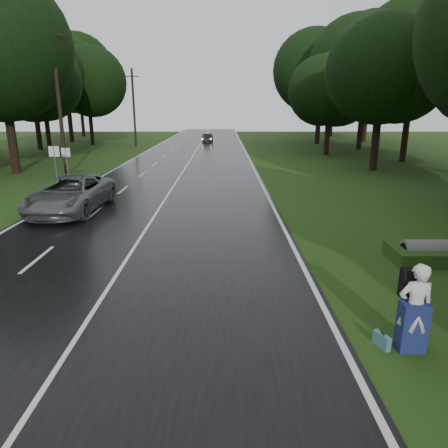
# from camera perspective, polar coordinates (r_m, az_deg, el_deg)

# --- Properties ---
(ground) EXTENTS (160.00, 160.00, 0.00)m
(ground) POSITION_cam_1_polar(r_m,az_deg,el_deg) (12.19, -15.71, -8.36)
(ground) COLOR #223F12
(ground) RESTS_ON ground
(road) EXTENTS (12.00, 140.00, 0.04)m
(road) POSITION_cam_1_polar(r_m,az_deg,el_deg) (31.23, -6.09, 6.95)
(road) COLOR black
(road) RESTS_ON ground
(lane_center) EXTENTS (0.12, 140.00, 0.01)m
(lane_center) POSITION_cam_1_polar(r_m,az_deg,el_deg) (31.23, -6.09, 6.99)
(lane_center) COLOR silver
(lane_center) RESTS_ON road
(grey_car) EXTENTS (3.10, 6.25, 1.70)m
(grey_car) POSITION_cam_1_polar(r_m,az_deg,el_deg) (21.03, -20.83, 3.97)
(grey_car) COLOR #57595C
(grey_car) RESTS_ON road
(far_car) EXTENTS (1.87, 3.97, 1.26)m
(far_car) POSITION_cam_1_polar(r_m,az_deg,el_deg) (61.33, -2.39, 12.07)
(far_car) COLOR black
(far_car) RESTS_ON road
(hitchhiker) EXTENTS (0.72, 0.64, 1.96)m
(hitchhiker) POSITION_cam_1_polar(r_m,az_deg,el_deg) (9.34, 25.29, -11.03)
(hitchhiker) COLOR silver
(hitchhiker) RESTS_ON ground
(suitcase) EXTENTS (0.27, 0.45, 0.31)m
(suitcase) POSITION_cam_1_polar(r_m,az_deg,el_deg) (9.55, 21.42, -15.08)
(suitcase) COLOR #42757D
(suitcase) RESTS_ON ground
(culvert) EXTENTS (1.44, 0.72, 0.72)m
(culvert) POSITION_cam_1_polar(r_m,az_deg,el_deg) (15.15, 26.38, -4.62)
(culvert) COLOR slate
(culvert) RESTS_ON ground
(utility_pole_mid) EXTENTS (1.80, 0.28, 10.83)m
(utility_pole_mid) POSITION_cam_1_polar(r_m,az_deg,el_deg) (32.61, -21.33, 6.29)
(utility_pole_mid) COLOR black
(utility_pole_mid) RESTS_ON ground
(utility_pole_far) EXTENTS (1.80, 0.28, 9.86)m
(utility_pole_far) POSITION_cam_1_polar(r_m,az_deg,el_deg) (56.37, -12.32, 10.69)
(utility_pole_far) COLOR black
(utility_pole_far) RESTS_ON ground
(road_sign_a) EXTENTS (0.64, 0.10, 2.68)m
(road_sign_a) POSITION_cam_1_polar(r_m,az_deg,el_deg) (27.60, -22.40, 4.58)
(road_sign_a) COLOR white
(road_sign_a) RESTS_ON ground
(road_sign_b) EXTENTS (0.57, 0.10, 2.40)m
(road_sign_b) POSITION_cam_1_polar(r_m,az_deg,el_deg) (29.31, -21.06, 5.33)
(road_sign_b) COLOR white
(road_sign_b) RESTS_ON ground
(tree_left_d) EXTENTS (10.05, 10.05, 15.70)m
(tree_left_d) POSITION_cam_1_polar(r_m,az_deg,el_deg) (35.97, -27.25, 6.43)
(tree_left_d) COLOR black
(tree_left_d) RESTS_ON ground
(tree_left_e) EXTENTS (8.71, 8.71, 13.60)m
(tree_left_e) POSITION_cam_1_polar(r_m,az_deg,el_deg) (50.37, -23.34, 9.17)
(tree_left_e) COLOR black
(tree_left_e) RESTS_ON ground
(tree_left_f) EXTENTS (9.33, 9.33, 14.58)m
(tree_left_f) POSITION_cam_1_polar(r_m,az_deg,el_deg) (60.26, -18.05, 10.61)
(tree_left_f) COLOR black
(tree_left_f) RESTS_ON ground
(tree_right_d) EXTENTS (8.89, 8.89, 13.89)m
(tree_right_d) POSITION_cam_1_polar(r_m,az_deg,el_deg) (35.66, 20.26, 7.15)
(tree_right_d) COLOR black
(tree_right_d) RESTS_ON ground
(tree_right_e) EXTENTS (7.56, 7.56, 11.81)m
(tree_right_e) POSITION_cam_1_polar(r_m,az_deg,el_deg) (46.18, 14.21, 9.46)
(tree_right_e) COLOR black
(tree_right_e) RESTS_ON ground
(tree_right_f) EXTENTS (10.88, 10.88, 17.00)m
(tree_right_f) POSITION_cam_1_polar(r_m,az_deg,el_deg) (60.46, 13.00, 10.99)
(tree_right_f) COLOR black
(tree_right_f) RESTS_ON ground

